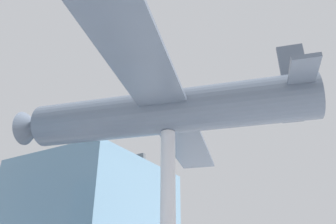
% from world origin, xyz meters
% --- Properties ---
extents(support_pylon_central, '(0.62, 0.62, 7.17)m').
position_xyz_m(support_pylon_central, '(0.00, 0.00, 3.58)').
color(support_pylon_central, '#B7B7BC').
rests_on(support_pylon_central, ground_plane).
extents(suspended_airplane, '(16.79, 14.11, 3.57)m').
position_xyz_m(suspended_airplane, '(-0.06, 0.22, 8.17)').
color(suspended_airplane, '#4C5666').
rests_on(suspended_airplane, support_pylon_central).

